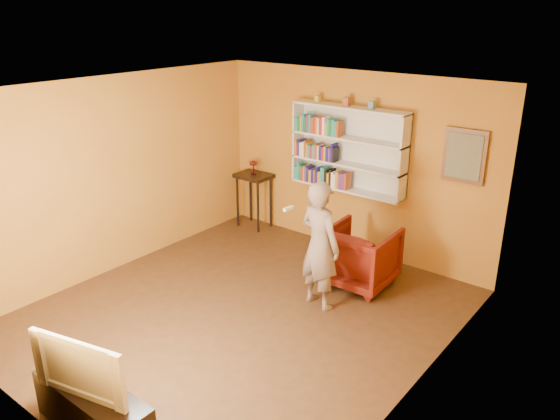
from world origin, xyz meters
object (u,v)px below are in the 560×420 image
(bookshelf, at_px, (350,149))
(console_table, at_px, (254,183))
(tv_cabinet, at_px, (93,411))
(armchair, at_px, (360,256))
(television, at_px, (86,363))
(person, at_px, (320,246))
(ruby_lustre, at_px, (253,164))

(bookshelf, height_order, console_table, bookshelf)
(bookshelf, height_order, tv_cabinet, bookshelf)
(armchair, distance_m, tv_cabinet, 3.85)
(television, bearing_deg, person, 70.59)
(person, distance_m, television, 3.05)
(console_table, distance_m, ruby_lustre, 0.32)
(bookshelf, height_order, television, bookshelf)
(console_table, xyz_separation_m, ruby_lustre, (-0.00, 0.00, 0.32))
(television, bearing_deg, armchair, 70.09)
(bookshelf, xyz_separation_m, person, (0.61, -1.63, -0.78))
(armchair, height_order, television, television)
(person, relative_size, tv_cabinet, 1.29)
(ruby_lustre, relative_size, person, 0.14)
(armchair, distance_m, person, 0.90)
(console_table, distance_m, television, 4.94)
(console_table, relative_size, person, 0.57)
(console_table, distance_m, person, 2.76)
(ruby_lustre, relative_size, tv_cabinet, 0.18)
(console_table, height_order, person, person)
(ruby_lustre, distance_m, television, 4.95)
(bookshelf, relative_size, television, 1.88)
(ruby_lustre, relative_size, armchair, 0.26)
(bookshelf, distance_m, person, 1.91)
(console_table, relative_size, ruby_lustre, 4.04)
(bookshelf, xyz_separation_m, television, (0.31, -4.66, -0.87))
(bookshelf, relative_size, armchair, 2.02)
(console_table, height_order, ruby_lustre, ruby_lustre)
(person, height_order, tv_cabinet, person)
(bookshelf, relative_size, person, 1.11)
(bookshelf, distance_m, tv_cabinet, 4.87)
(console_table, bearing_deg, television, -65.65)
(tv_cabinet, distance_m, television, 0.50)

